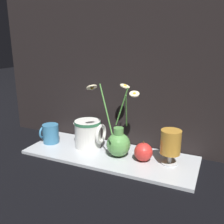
% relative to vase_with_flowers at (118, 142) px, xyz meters
% --- Properties ---
extents(ground_plane, '(6.00, 6.00, 0.00)m').
position_rel_vase_with_flowers_xyz_m(ground_plane, '(-0.04, -0.00, -0.07)').
color(ground_plane, black).
extents(shelf, '(0.69, 0.25, 0.01)m').
position_rel_vase_with_flowers_xyz_m(shelf, '(-0.04, -0.00, -0.06)').
color(shelf, '#B2B7BC').
rests_on(shelf, ground_plane).
extents(backdrop_wall, '(1.19, 0.02, 1.10)m').
position_rel_vase_with_flowers_xyz_m(backdrop_wall, '(-0.04, 0.14, 0.48)').
color(backdrop_wall, black).
rests_on(backdrop_wall, ground_plane).
extents(vase_with_flowers, '(0.17, 0.18, 0.29)m').
position_rel_vase_with_flowers_xyz_m(vase_with_flowers, '(0.00, 0.00, 0.00)').
color(vase_with_flowers, '#59994C').
rests_on(vase_with_flowers, shelf).
extents(yellow_mug, '(0.08, 0.07, 0.08)m').
position_rel_vase_with_flowers_xyz_m(yellow_mug, '(-0.33, 0.00, -0.02)').
color(yellow_mug, teal).
rests_on(yellow_mug, shelf).
extents(ceramic_pitcher, '(0.14, 0.11, 0.13)m').
position_rel_vase_with_flowers_xyz_m(ceramic_pitcher, '(-0.15, 0.03, 0.01)').
color(ceramic_pitcher, white).
rests_on(ceramic_pitcher, shelf).
extents(tea_glass, '(0.07, 0.07, 0.13)m').
position_rel_vase_with_flowers_xyz_m(tea_glass, '(0.20, 0.01, 0.03)').
color(tea_glass, silver).
rests_on(tea_glass, shelf).
extents(orange_fruit, '(0.07, 0.07, 0.08)m').
position_rel_vase_with_flowers_xyz_m(orange_fruit, '(0.10, -0.00, -0.02)').
color(orange_fruit, red).
rests_on(orange_fruit, shelf).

